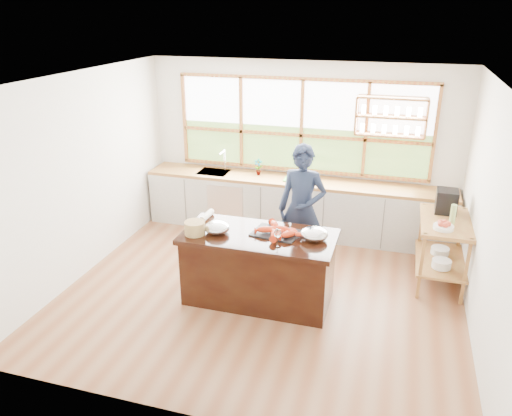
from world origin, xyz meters
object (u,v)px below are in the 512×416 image
at_px(wicker_basket, 195,228).
at_px(cook, 302,210).
at_px(island, 259,267).
at_px(espresso_machine, 447,201).

bearing_deg(wicker_basket, cook, 46.30).
bearing_deg(cook, wicker_basket, -130.56).
distance_m(island, espresso_machine, 2.66).
xyz_separation_m(cook, wicker_basket, (-1.08, -1.13, 0.08)).
bearing_deg(island, cook, 70.04).
bearing_deg(espresso_machine, wicker_basket, -150.31).
relative_size(island, espresso_machine, 5.94).
xyz_separation_m(espresso_machine, wicker_basket, (-2.93, -1.58, -0.08)).
bearing_deg(espresso_machine, cook, -164.92).
bearing_deg(island, espresso_machine, 32.26).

